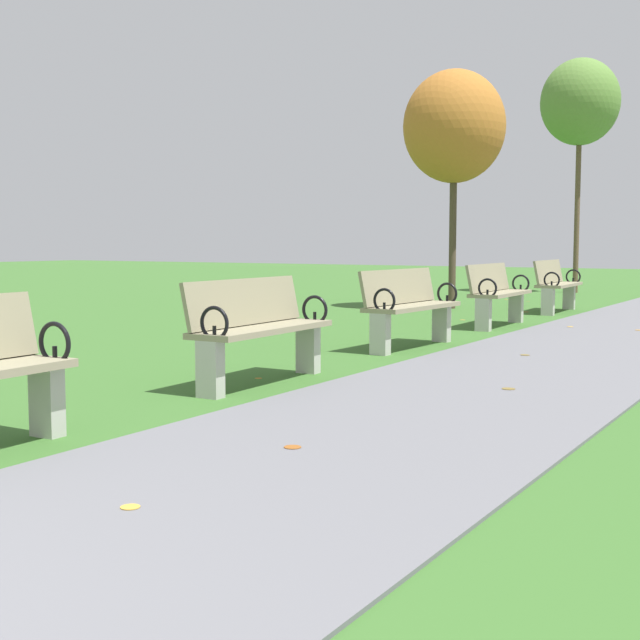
# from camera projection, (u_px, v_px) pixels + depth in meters

# --- Properties ---
(park_bench_3) EXTENTS (0.51, 1.61, 0.90)m
(park_bench_3) POSITION_uv_depth(u_px,v_px,m) (258.00, 328.00, 7.33)
(park_bench_3) COLOR gray
(park_bench_3) RESTS_ON ground
(park_bench_4) EXTENTS (0.55, 1.62, 0.90)m
(park_bench_4) POSITION_uv_depth(u_px,v_px,m) (409.00, 306.00, 9.85)
(park_bench_4) COLOR gray
(park_bench_4) RESTS_ON ground
(park_bench_5) EXTENTS (0.52, 1.61, 0.90)m
(park_bench_5) POSITION_uv_depth(u_px,v_px,m) (497.00, 293.00, 12.33)
(park_bench_5) COLOR gray
(park_bench_5) RESTS_ON ground
(park_bench_6) EXTENTS (0.53, 1.62, 0.90)m
(park_bench_6) POSITION_uv_depth(u_px,v_px,m) (556.00, 284.00, 14.83)
(park_bench_6) COLOR gray
(park_bench_6) RESTS_ON ground
(tree_1) EXTENTS (1.83, 1.83, 4.29)m
(tree_1) POSITION_uv_depth(u_px,v_px,m) (454.00, 127.00, 15.41)
(tree_1) COLOR #4C3D2D
(tree_1) RESTS_ON ground
(tree_2) EXTENTS (1.83, 1.83, 5.50)m
(tree_2) POSITION_uv_depth(u_px,v_px,m) (580.00, 103.00, 20.17)
(tree_2) COLOR brown
(tree_2) RESTS_ON ground
(scattered_leaves) EXTENTS (4.30, 16.52, 0.02)m
(scattered_leaves) POSITION_uv_depth(u_px,v_px,m) (407.00, 360.00, 8.78)
(scattered_leaves) COLOR brown
(scattered_leaves) RESTS_ON ground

